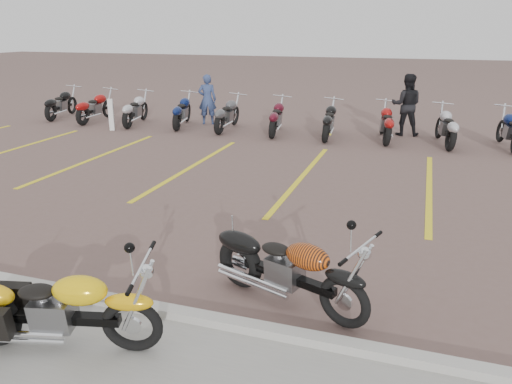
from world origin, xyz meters
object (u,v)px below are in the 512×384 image
at_px(person_b, 406,105).
at_px(bollard, 111,115).
at_px(yellow_cruiser, 55,311).
at_px(person_a, 207,99).
at_px(flame_cruiser, 285,271).

distance_m(person_b, bollard, 9.27).
xyz_separation_m(person_b, bollard, (-8.99, -2.20, -0.43)).
relative_size(yellow_cruiser, person_a, 1.26).
xyz_separation_m(yellow_cruiser, person_b, (2.86, 12.32, 0.49)).
relative_size(yellow_cruiser, person_b, 1.14).
bearing_deg(person_a, yellow_cruiser, 87.78).
height_order(yellow_cruiser, person_a, person_a).
bearing_deg(bollard, flame_cruiser, -46.37).
height_order(flame_cruiser, person_a, person_a).
distance_m(flame_cruiser, bollard, 11.78).
xyz_separation_m(yellow_cruiser, bollard, (-6.14, 10.11, 0.06)).
distance_m(person_a, bollard, 3.20).
xyz_separation_m(flame_cruiser, person_b, (0.86, 10.73, 0.49)).
xyz_separation_m(person_a, person_b, (6.48, 0.24, 0.09)).
bearing_deg(person_a, bollard, 19.14).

